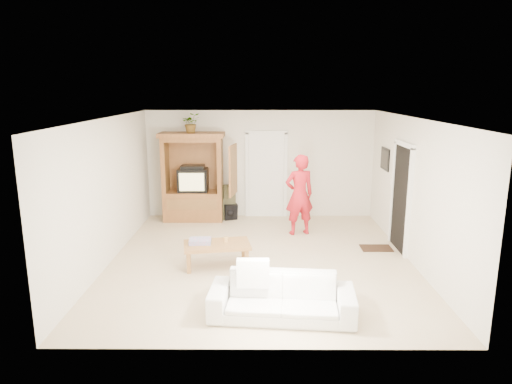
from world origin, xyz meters
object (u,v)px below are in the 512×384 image
man (299,195)px  sofa (282,297)px  coffee_table (217,246)px  armoire (194,183)px

man → sofa: (-0.56, -3.72, -0.58)m
sofa → coffee_table: size_ratio=1.60×
man → coffee_table: (-1.62, -1.88, -0.50)m
armoire → man: (2.41, -1.11, -0.03)m
armoire → man: 2.66m
man → coffee_table: size_ratio=1.40×
man → sofa: bearing=65.4°
man → sofa: 3.81m
sofa → man: bearing=86.6°
armoire → coffee_table: bearing=-75.1°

